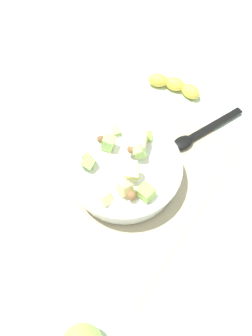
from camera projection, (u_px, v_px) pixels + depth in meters
The scene contains 5 objects.
ground_plane at pixel (126, 175), 0.77m from camera, with size 2.40×2.40×0.00m, color silver.
placemat at pixel (126, 175), 0.77m from camera, with size 0.46×0.37×0.01m, color tan.
salad_bowl at pixel (126, 169), 0.73m from camera, with size 0.26×0.26×0.10m.
serving_spoon at pixel (197, 135), 0.82m from camera, with size 0.21×0.11×0.01m.
banana_whole at pixel (174, 85), 0.89m from camera, with size 0.06×0.15×0.04m.
Camera 1 is at (0.31, 0.21, 0.68)m, focal length 35.31 mm.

